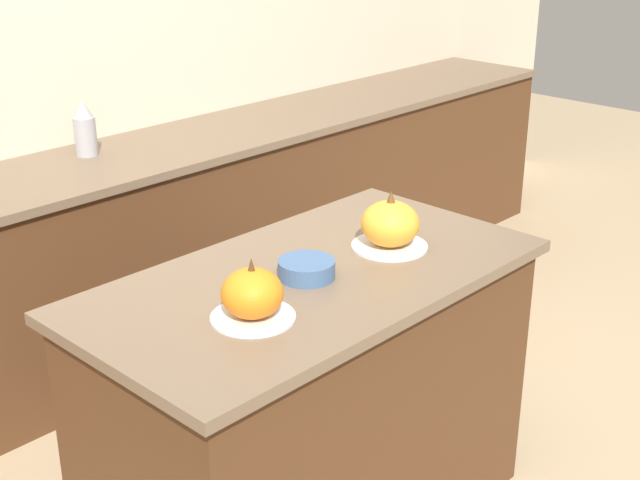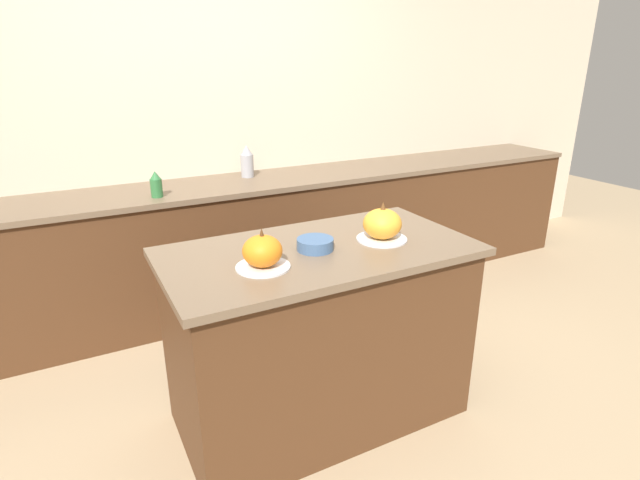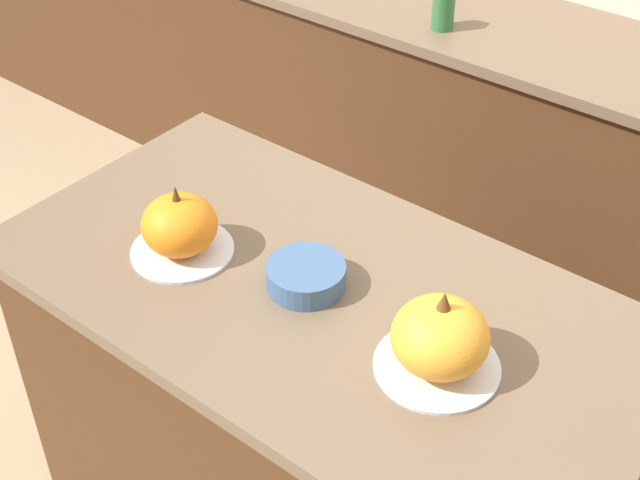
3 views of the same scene
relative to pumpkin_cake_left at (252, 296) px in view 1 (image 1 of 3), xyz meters
The scene contains 7 objects.
wall_back 1.83m from the pumpkin_cake_left, 80.19° to the left, with size 8.00×0.06×2.50m.
kitchen_island 0.60m from the pumpkin_cake_left, 16.08° to the left, with size 1.40×0.74×0.90m.
back_counter 1.57m from the pumpkin_cake_left, 78.01° to the left, with size 6.00×0.60×0.91m.
pumpkin_cake_left is the anchor object (origin of this frame).
pumpkin_cake_right 0.62m from the pumpkin_cake_left, ahead, with size 0.24×0.24×0.18m.
bottle_tall 1.64m from the pumpkin_cake_left, 72.01° to the left, with size 0.09×0.09×0.23m.
mixing_bowl 0.29m from the pumpkin_cake_left, 15.88° to the left, with size 0.16×0.16×0.05m.
Camera 1 is at (-1.68, -1.64, 1.96)m, focal length 50.00 mm.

